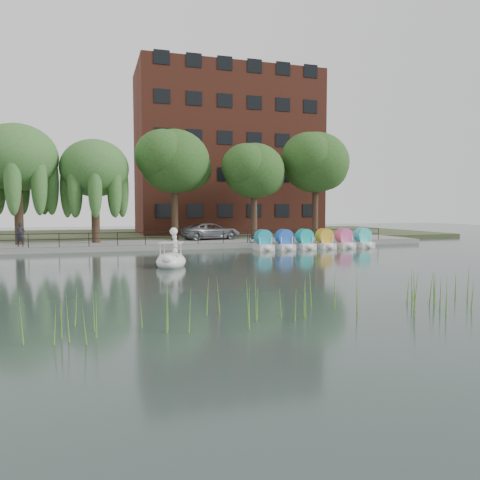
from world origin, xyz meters
name	(u,v)px	position (x,y,z in m)	size (l,w,h in m)	color
ground_plane	(254,271)	(0.00, 0.00, 0.00)	(120.00, 120.00, 0.00)	#394947
promenade	(191,244)	(0.00, 16.00, 0.20)	(40.00, 6.00, 0.40)	gray
kerb	(199,247)	(0.00, 13.05, 0.20)	(40.00, 0.25, 0.40)	gray
land_strip	(166,235)	(0.00, 30.00, 0.18)	(60.00, 22.00, 0.36)	#47512D
railing	(198,234)	(0.00, 13.25, 1.15)	(32.00, 0.05, 1.00)	black
apartment_building	(227,153)	(7.00, 29.97, 9.36)	(20.00, 10.07, 18.00)	#4C1E16
willow_left	(17,158)	(-13.00, 16.50, 6.87)	(5.88, 5.88, 9.01)	#473323
willow_mid	(95,169)	(-7.50, 17.00, 6.25)	(5.32, 5.32, 8.15)	#473323
broadleaf_center	(174,162)	(-1.00, 18.00, 7.06)	(6.00, 6.00, 9.25)	#473323
broadleaf_right	(254,171)	(6.00, 17.50, 6.39)	(5.40, 5.40, 8.32)	#473323
broadleaf_far	(316,163)	(12.50, 18.50, 7.40)	(6.30, 6.30, 9.71)	#473323
minivan	(211,230)	(2.16, 17.82, 1.22)	(5.90, 2.71, 1.64)	gray
bicycle	(258,236)	(4.93, 13.31, 0.90)	(1.72, 0.60, 1.00)	gray
pedestrian	(20,233)	(-12.65, 14.44, 1.39)	(0.71, 0.48, 1.98)	black
swan_boat	(171,258)	(-3.65, 3.19, 0.46)	(2.31, 2.84, 2.08)	white
pedal_boat_row	(315,241)	(8.75, 10.94, 0.61)	(9.65, 1.70, 1.40)	white
reed_bank	(411,289)	(2.00, -9.50, 0.60)	(24.00, 2.40, 1.20)	#669938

